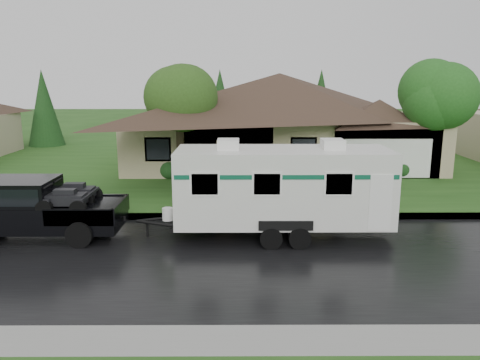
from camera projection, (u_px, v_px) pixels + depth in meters
name	position (u px, v px, depth m)	size (l,w,h in m)	color
ground	(255.00, 237.00, 16.38)	(140.00, 140.00, 0.00)	#224C17
road	(257.00, 258.00, 14.43)	(140.00, 8.00, 0.01)	black
curb	(253.00, 216.00, 18.57)	(140.00, 0.50, 0.15)	gray
lawn	(247.00, 161.00, 31.02)	(140.00, 26.00, 0.15)	#224C17
house_main	(284.00, 109.00, 29.15)	(19.44, 10.80, 6.90)	tan
tree_left_green	(179.00, 101.00, 23.89)	(3.61, 3.61, 5.98)	#382B1E
tree_right_green	(437.00, 97.00, 25.04)	(3.77, 3.77, 6.24)	#382B1E
shrub_row	(286.00, 169.00, 25.34)	(13.60, 1.00, 1.00)	#143814
pickup_truck	(28.00, 206.00, 16.14)	(6.21, 2.36, 2.07)	black
travel_trailer	(283.00, 186.00, 16.03)	(7.66, 2.69, 3.44)	silver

